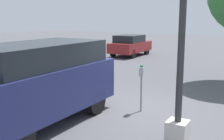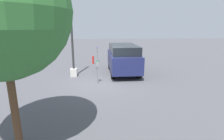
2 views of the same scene
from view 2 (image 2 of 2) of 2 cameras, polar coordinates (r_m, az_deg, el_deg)
The scene contains 7 objects.
ground_plane at distance 10.86m, azimuth -2.77°, elevation -4.16°, with size 80.00×80.00×0.00m, color #4C4C51.
parking_meter_near at distance 10.53m, azimuth -4.93°, elevation 1.08°, with size 0.22×0.15×1.40m.
parking_meter_far at distance 17.01m, azimuth -4.85°, elevation 6.13°, with size 0.22×0.15×1.44m.
lamp_post at distance 12.16m, azimuth -12.73°, elevation 6.58°, with size 0.44×0.44×6.18m.
parked_van at distance 12.85m, azimuth 3.66°, elevation 3.99°, with size 4.56×2.08×2.11m.
street_tree at distance 5.21m, azimuth -32.76°, elevation 16.14°, with size 3.49×3.49×5.52m.
fire_hydrant at distance 16.44m, azimuth -6.20°, elevation 3.38°, with size 0.16×0.16×0.74m.
Camera 2 is at (-10.32, 0.15, 3.38)m, focal length 28.00 mm.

